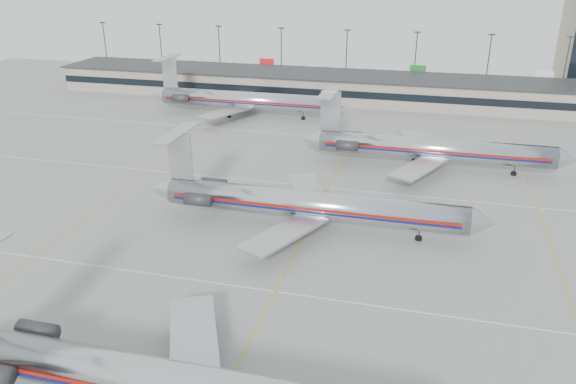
% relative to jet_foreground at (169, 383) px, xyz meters
% --- Properties ---
extents(ground, '(260.00, 260.00, 0.00)m').
position_rel_jet_foreground_xyz_m(ground, '(2.93, 8.99, -3.39)').
color(ground, gray).
rests_on(ground, ground).
extents(apron_markings, '(160.00, 0.15, 0.02)m').
position_rel_jet_foreground_xyz_m(apron_markings, '(2.93, 18.99, -3.38)').
color(apron_markings, silver).
rests_on(apron_markings, ground).
extents(terminal, '(162.00, 17.00, 6.25)m').
position_rel_jet_foreground_xyz_m(terminal, '(2.93, 106.96, -0.23)').
color(terminal, gray).
rests_on(terminal, ground).
extents(light_mast_row, '(163.60, 0.40, 15.28)m').
position_rel_jet_foreground_xyz_m(light_mast_row, '(2.93, 120.99, 5.19)').
color(light_mast_row, '#38383D').
rests_on(light_mast_row, ground).
extents(jet_foreground, '(44.64, 26.29, 11.69)m').
position_rel_jet_foreground_xyz_m(jet_foreground, '(0.00, 0.00, 0.00)').
color(jet_foreground, '#B9B9BE').
rests_on(jet_foreground, ground).
extents(jet_second_row, '(45.50, 26.79, 11.91)m').
position_rel_jet_foreground_xyz_m(jet_second_row, '(2.52, 34.59, 0.07)').
color(jet_second_row, '#B9B9BE').
rests_on(jet_second_row, ground).
extents(jet_third_row, '(44.67, 27.48, 12.21)m').
position_rel_jet_foreground_xyz_m(jet_third_row, '(17.13, 61.63, 0.16)').
color(jet_third_row, '#B9B9BE').
rests_on(jet_third_row, ground).
extents(jet_back_row, '(45.38, 27.91, 12.41)m').
position_rel_jet_foreground_xyz_m(jet_back_row, '(-23.83, 86.03, 0.21)').
color(jet_back_row, '#B9B9BE').
rests_on(jet_back_row, ground).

